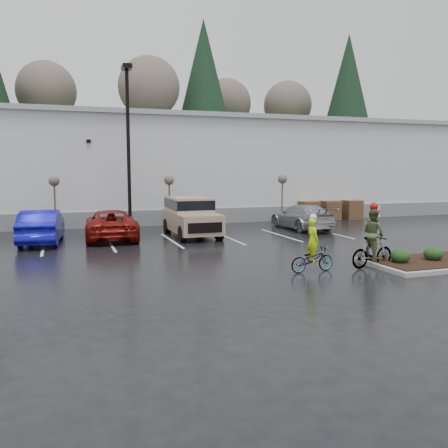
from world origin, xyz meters
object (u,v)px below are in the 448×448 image
object	(u,v)px
suv_tan	(192,217)
cyclist_hivis	(312,254)
sapling_east	(282,182)
pallet_stack_c	(352,209)
cyclist_olive	(373,244)
fire_lane_sign	(376,226)
car_red	(111,224)
pallet_stack_b	(330,210)
car_blue	(42,226)
pallet_stack_a	(308,211)
sapling_mid	(169,183)
sapling_west	(54,184)
car_far_silver	(302,217)
lamppost	(128,131)

from	to	relation	value
suv_tan	cyclist_hivis	size ratio (longest dim) A/B	2.50
sapling_east	suv_tan	distance (m)	8.28
pallet_stack_c	cyclist_olive	bearing A→B (deg)	-121.46
fire_lane_sign	cyclist_hivis	bearing A→B (deg)	-164.86
sapling_east	car_red	distance (m)	11.96
sapling_east	pallet_stack_b	world-z (taller)	sapling_east
pallet_stack_c	car_blue	world-z (taller)	car_blue
cyclist_olive	pallet_stack_b	bearing A→B (deg)	-34.20
pallet_stack_a	suv_tan	size ratio (longest dim) A/B	0.26
sapling_mid	pallet_stack_c	distance (m)	13.69
sapling_west	pallet_stack_c	distance (m)	20.13
car_far_silver	pallet_stack_c	bearing A→B (deg)	-147.94
pallet_stack_b	car_blue	size ratio (longest dim) A/B	0.27
fire_lane_sign	car_red	world-z (taller)	fire_lane_sign
cyclist_hivis	cyclist_olive	distance (m)	2.45
sapling_east	lamppost	bearing A→B (deg)	-174.29
lamppost	suv_tan	distance (m)	6.15
sapling_east	pallet_stack_a	distance (m)	3.39
car_red	sapling_east	bearing A→B (deg)	-159.76
fire_lane_sign	pallet_stack_a	bearing A→B (deg)	71.19
sapling_east	fire_lane_sign	xyz separation A→B (m)	(-2.20, -12.80, -1.32)
car_blue	cyclist_hivis	size ratio (longest dim) A/B	2.42
sapling_east	fire_lane_sign	size ratio (longest dim) A/B	1.45
sapling_east	cyclist_hivis	world-z (taller)	sapling_east
sapling_mid	cyclist_olive	distance (m)	14.55
car_red	car_far_silver	size ratio (longest dim) A/B	1.06
pallet_stack_b	car_red	world-z (taller)	car_red
sapling_west	cyclist_hivis	world-z (taller)	sapling_west
car_blue	car_red	xyz separation A→B (m)	(3.30, 0.35, -0.06)
lamppost	car_blue	distance (m)	7.24
car_far_silver	pallet_stack_b	bearing A→B (deg)	-138.45
car_blue	cyclist_olive	world-z (taller)	cyclist_olive
sapling_mid	car_red	world-z (taller)	sapling_mid
pallet_stack_c	car_far_silver	xyz separation A→B (m)	(-6.19, -4.06, 0.06)
sapling_east	cyclist_olive	bearing A→B (deg)	-102.36
sapling_west	pallet_stack_a	world-z (taller)	sapling_west
sapling_west	pallet_stack_b	world-z (taller)	sapling_west
sapling_west	sapling_east	size ratio (longest dim) A/B	1.00
car_red	cyclist_olive	xyz separation A→B (m)	(8.28, -10.31, 0.11)
pallet_stack_a	cyclist_hivis	world-z (taller)	cyclist_hivis
cyclist_olive	fire_lane_sign	bearing A→B (deg)	-49.43
sapling_east	cyclist_olive	size ratio (longest dim) A/B	1.35
fire_lane_sign	cyclist_hivis	xyz separation A→B (m)	(-3.25, -0.88, -0.76)
pallet_stack_b	sapling_west	bearing A→B (deg)	-176.86
pallet_stack_a	cyclist_olive	xyz separation A→B (m)	(-5.51, -14.72, 0.19)
pallet_stack_a	pallet_stack_b	size ratio (longest dim) A/B	1.00
suv_tan	cyclist_hivis	world-z (taller)	suv_tan
lamppost	cyclist_olive	world-z (taller)	lamppost
cyclist_olive	sapling_west	bearing A→B (deg)	30.60
sapling_mid	suv_tan	bearing A→B (deg)	-84.73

